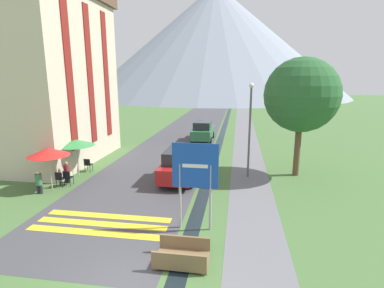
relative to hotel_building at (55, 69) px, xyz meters
The scene contains 20 objects.
ground_plane 13.88m from the hotel_building, 40.41° to the left, with size 160.00×160.00×0.00m, color #476B38.
road 20.29m from the hotel_building, 69.04° to the left, with size 6.40×60.00×0.01m.
footpath 23.09m from the hotel_building, 54.17° to the left, with size 2.20×60.00×0.01m.
drainage_channel 21.83m from the hotel_building, 59.52° to the left, with size 0.60×60.00×0.00m.
crosswalk_marking 12.67m from the hotel_building, 51.05° to the right, with size 5.44×1.84×0.01m.
mountain_distant 77.58m from the hotel_building, 86.72° to the left, with size 78.44×78.44×32.52m.
hotel_building is the anchor object (origin of this frame).
road_sign 14.15m from the hotel_building, 37.89° to the right, with size 1.75×0.11×3.43m.
footbridge 16.18m from the hotel_building, 44.96° to the right, with size 1.70×1.10×0.65m.
parked_car_near 10.86m from the hotel_building, 16.79° to the right, with size 1.86×4.37×1.82m.
parked_car_far 13.47m from the hotel_building, 43.29° to the left, with size 1.87×4.34×1.82m.
cafe_chair_near_right 8.12m from the hotel_building, 56.14° to the right, with size 0.40×0.40×0.85m.
cafe_chair_near_left 8.15m from the hotel_building, 60.04° to the right, with size 0.40×0.40×0.85m.
cafe_chair_far_left 6.93m from the hotel_building, 36.11° to the right, with size 0.40×0.40×0.85m.
cafe_umbrella_front_red 7.25m from the hotel_building, 64.10° to the right, with size 2.12×2.12×2.22m.
cafe_umbrella_middle_green 5.90m from the hotel_building, 46.20° to the right, with size 2.12×2.12×2.20m.
person_seated_far 8.54m from the hotel_building, 68.56° to the right, with size 0.32×0.32×1.24m.
person_seated_near 7.63m from the hotel_building, 56.18° to the right, with size 0.32×0.32×1.23m.
streetlamp 13.35m from the hotel_building, ahead, with size 0.28×0.28×5.49m.
tree_by_path 15.85m from the hotel_building, ahead, with size 4.27×4.27×6.94m.
Camera 1 is at (2.83, -6.93, 5.80)m, focal length 28.00 mm.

